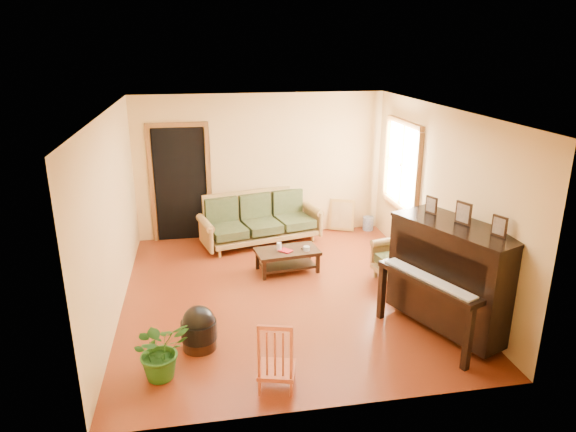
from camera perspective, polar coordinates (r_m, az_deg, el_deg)
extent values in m
plane|color=#571C0B|center=(7.48, -0.42, -8.54)|extent=(5.00, 5.00, 0.00)
cube|color=black|center=(9.35, -11.84, 3.43)|extent=(1.08, 0.16, 2.05)
cube|color=white|center=(8.74, 12.57, 5.54)|extent=(0.12, 1.36, 1.46)
cube|color=olive|center=(9.11, -3.02, -0.38)|extent=(2.26, 1.36, 0.90)
cube|color=black|center=(8.09, -0.08, -4.95)|extent=(1.03, 0.65, 0.35)
cube|color=olive|center=(7.81, 12.79, -4.35)|extent=(0.96, 0.99, 0.85)
cube|color=black|center=(6.61, 17.87, -6.63)|extent=(1.47, 1.81, 1.39)
cylinder|color=black|center=(6.24, -9.84, -12.66)|extent=(0.47, 0.47, 0.40)
cube|color=#983C1B|center=(5.44, -1.26, -14.95)|extent=(0.47, 0.50, 0.81)
cube|color=#B3853B|center=(9.81, 6.00, 0.14)|extent=(0.48, 0.29, 0.64)
cylinder|color=#365AA2|center=(9.99, 8.89, -0.81)|extent=(0.23, 0.23, 0.26)
imported|color=#215719|center=(5.78, -13.97, -14.19)|extent=(0.75, 0.71, 0.67)
imported|color=maroon|center=(7.91, -0.61, -4.05)|extent=(0.25, 0.25, 0.02)
cylinder|color=white|center=(7.99, -0.99, -3.41)|extent=(0.09, 0.09, 0.13)
cylinder|color=silver|center=(8.00, 2.08, -3.62)|extent=(0.11, 0.11, 0.07)
cube|color=black|center=(8.09, 1.96, -3.55)|extent=(0.15, 0.09, 0.01)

